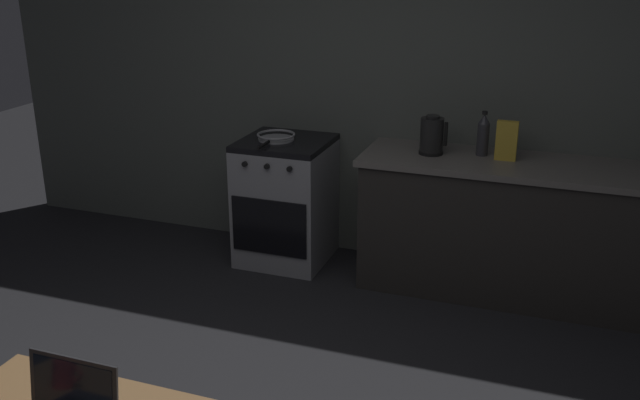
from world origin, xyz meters
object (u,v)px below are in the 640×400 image
Objects in this scene: cereal_box at (507,141)px; stove_oven at (286,201)px; electric_kettle at (432,136)px; bottle_b at (483,135)px; frying_pan at (276,137)px.

stove_oven is at bearing -179.13° from cereal_box.
electric_kettle is 0.88× the size of bottle_b.
cereal_box reaches higher than stove_oven.
frying_pan is at bearing -178.21° from cereal_box.
bottle_b is (1.38, 0.11, 0.11)m from frying_pan.
electric_kettle reaches higher than stove_oven.
bottle_b is at bearing 158.34° from cereal_box.
electric_kettle is at bearing -165.55° from bottle_b.
stove_oven is 1.58m from cereal_box.
electric_kettle is at bearing -177.52° from cereal_box.
bottle_b is (1.32, 0.08, 0.58)m from stove_oven.
cereal_box is 0.16m from bottle_b.
bottle_b reaches higher than electric_kettle.
frying_pan is 1.54m from cereal_box.
stove_oven is 1.16m from electric_kettle.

